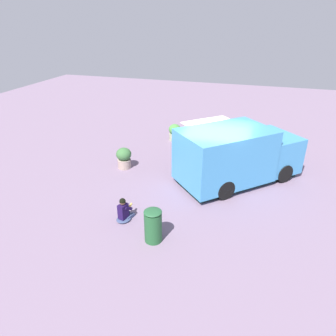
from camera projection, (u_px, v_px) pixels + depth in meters
ground_plane at (213, 182)px, 12.37m from camera, size 40.00×40.00×0.00m
food_truck at (236, 156)px, 12.05m from camera, size 4.91×4.99×2.21m
person_customer at (124, 211)px, 9.96m from camera, size 0.80×0.57×0.82m
planter_flowering_near at (175, 132)px, 16.35m from camera, size 0.63×0.63×0.87m
planter_flowering_far at (124, 157)px, 13.32m from camera, size 0.65×0.65×0.92m
trash_bin at (153, 225)px, 8.95m from camera, size 0.53×0.53×1.05m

